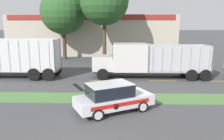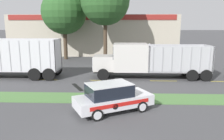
# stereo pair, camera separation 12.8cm
# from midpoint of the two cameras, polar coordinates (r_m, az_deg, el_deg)

# --- Properties ---
(grass_verge) EXTENTS (120.00, 2.10, 0.06)m
(grass_verge) POSITION_cam_midpoint_polar(r_m,az_deg,el_deg) (15.01, -3.99, -7.27)
(grass_verge) COLOR #517F42
(grass_verge) RESTS_ON ground_plane
(centre_line_3) EXTENTS (2.40, 0.14, 0.01)m
(centre_line_3) POSITION_cam_midpoint_polar(r_m,az_deg,el_deg) (20.93, -16.97, -2.45)
(centre_line_3) COLOR yellow
(centre_line_3) RESTS_ON ground_plane
(centre_line_4) EXTENTS (2.40, 0.14, 0.01)m
(centre_line_4) POSITION_cam_midpoint_polar(r_m,az_deg,el_deg) (19.84, -2.05, -2.70)
(centre_line_4) COLOR yellow
(centre_line_4) RESTS_ON ground_plane
(centre_line_5) EXTENTS (2.40, 0.14, 0.01)m
(centre_line_5) POSITION_cam_midpoint_polar(r_m,az_deg,el_deg) (20.17, 13.45, -2.77)
(centre_line_5) COLOR yellow
(centre_line_5) RESTS_ON ground_plane
(centre_line_6) EXTENTS (2.40, 0.14, 0.01)m
(centre_line_6) POSITION_cam_midpoint_polar(r_m,az_deg,el_deg) (21.88, 27.47, -2.66)
(centre_line_6) COLOR yellow
(centre_line_6) RESTS_ON ground_plane
(dump_truck_mid) EXTENTS (10.80, 2.66, 3.32)m
(dump_truck_mid) POSITION_cam_midpoint_polar(r_m,az_deg,el_deg) (20.74, 7.39, 2.49)
(dump_truck_mid) COLOR black
(dump_truck_mid) RESTS_ON ground_plane
(rally_car) EXTENTS (4.76, 3.67, 1.70)m
(rally_car) POSITION_cam_midpoint_polar(r_m,az_deg,el_deg) (12.56, 0.28, -7.05)
(rally_car) COLOR white
(rally_car) RESTS_ON ground_plane
(traffic_cone) EXTENTS (0.45, 0.45, 0.67)m
(traffic_cone) POSITION_cam_midpoint_polar(r_m,az_deg,el_deg) (14.34, -1.42, -6.89)
(traffic_cone) COLOR black
(traffic_cone) RESTS_ON ground_plane
(store_building_backdrop) EXTENTS (27.78, 12.10, 6.66)m
(store_building_backdrop) POSITION_cam_midpoint_polar(r_m,az_deg,el_deg) (41.07, -4.15, 9.23)
(store_building_backdrop) COLOR #BCB29E
(store_building_backdrop) RESTS_ON ground_plane
(tree_behind_left) EXTENTS (6.50, 6.50, 11.77)m
(tree_behind_left) POSITION_cam_midpoint_polar(r_m,az_deg,el_deg) (33.28, -12.35, 15.77)
(tree_behind_left) COLOR #473828
(tree_behind_left) RESTS_ON ground_plane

